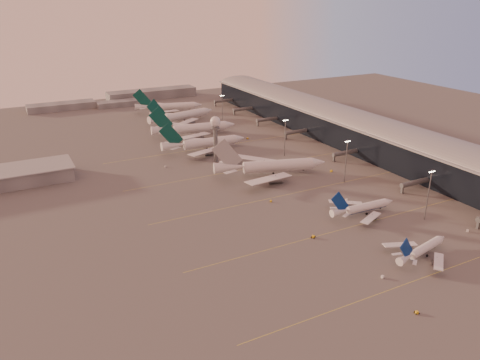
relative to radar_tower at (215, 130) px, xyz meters
name	(u,v)px	position (x,y,z in m)	size (l,w,h in m)	color
ground	(326,248)	(-5.00, -120.00, -20.95)	(700.00, 700.00, 0.00)	#555353
taxiway_markings	(307,189)	(25.00, -64.00, -20.94)	(180.00, 185.25, 0.02)	gold
terminal	(354,130)	(102.88, -9.91, -10.43)	(57.00, 362.00, 23.04)	black
radar_tower	(215,130)	(0.00, 0.00, 0.00)	(6.40, 6.40, 31.10)	#5B5E63
mast_a	(429,193)	(53.00, -120.00, -7.21)	(3.60, 0.56, 25.00)	#5B5E63
mast_b	(346,159)	(50.00, -65.00, -7.21)	(3.60, 0.56, 25.00)	#5B5E63
mast_c	(285,136)	(45.00, -10.00, -7.21)	(3.60, 0.56, 25.00)	#5B5E63
mast_d	(222,109)	(43.00, 80.00, -7.21)	(3.60, 0.56, 25.00)	#5B5E63
distant_horizon	(127,98)	(-2.38, 205.14, -17.06)	(165.00, 37.50, 9.00)	slate
narrowbody_near	(422,251)	(25.27, -143.63, -18.27)	(33.53, 26.51, 13.24)	silver
narrowbody_mid	(363,209)	(30.59, -102.10, -17.97)	(37.64, 30.03, 14.70)	silver
widebody_white	(271,168)	(18.83, -35.96, -16.80)	(66.15, 52.26, 23.92)	silver
greentail_a	(204,145)	(3.38, 25.87, -17.07)	(60.49, 48.71, 21.96)	silver
greentail_b	(195,130)	(11.28, 62.54, -16.74)	(65.51, 52.60, 23.85)	silver
greentail_c	(182,117)	(17.48, 104.80, -16.89)	(62.39, 49.86, 22.97)	silver
greentail_d	(169,108)	(19.74, 142.81, -17.02)	(60.03, 47.87, 22.26)	silver
gsv_truck_a	(384,275)	(0.46, -148.06, -19.85)	(5.49, 2.41, 2.15)	silver
gsv_tug_near	(417,313)	(-4.89, -169.26, -20.50)	(2.66, 3.47, 0.88)	yellow
gsv_catering_a	(468,228)	(60.29, -137.91, -18.90)	(5.45, 4.34, 4.11)	silver
gsv_tug_mid	(313,237)	(-4.47, -110.47, -20.41)	(3.85, 4.28, 1.05)	yellow
gsv_truck_b	(348,199)	(34.61, -86.39, -19.76)	(6.05, 3.10, 2.33)	silver
gsv_truck_c	(271,200)	(-0.84, -68.94, -19.94)	(4.90, 4.42, 1.97)	yellow
gsv_catering_b	(332,168)	(53.97, -48.37, -18.70)	(5.90, 3.64, 4.50)	yellow
gsv_tug_far	(248,167)	(13.20, -18.13, -20.42)	(3.26, 4.10, 1.02)	silver
gsv_truck_d	(165,166)	(-31.96, 5.73, -19.97)	(2.13, 4.88, 1.92)	silver
gsv_tug_hangar	(248,138)	(42.07, 35.50, -20.46)	(3.52, 2.33, 0.95)	yellow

